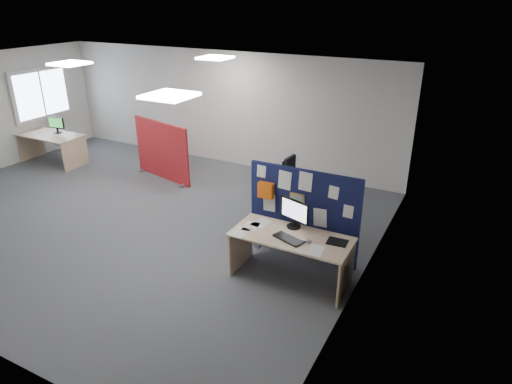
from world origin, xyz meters
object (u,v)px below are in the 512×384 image
at_px(navy_divider, 302,214).
at_px(monitor_second, 56,124).
at_px(main_desk, 292,245).
at_px(monitor_main, 294,212).
at_px(red_divider, 162,151).
at_px(second_desk, 53,141).
at_px(office_chair, 283,178).

distance_m(navy_divider, monitor_second, 7.23).
relative_size(main_desk, monitor_main, 3.53).
relative_size(navy_divider, red_divider, 1.05).
bearing_deg(monitor_second, navy_divider, -20.36).
height_order(main_desk, second_desk, same).
distance_m(navy_divider, main_desk, 0.69).
relative_size(main_desk, office_chair, 1.65).
height_order(navy_divider, second_desk, navy_divider).
height_order(monitor_main, office_chair, monitor_main).
bearing_deg(monitor_second, second_desk, -116.93).
xyz_separation_m(main_desk, red_divider, (-4.19, 2.34, 0.09)).
height_order(second_desk, monitor_second, monitor_second).
relative_size(second_desk, monitor_second, 3.72).
bearing_deg(monitor_second, office_chair, -7.78).
relative_size(navy_divider, office_chair, 1.72).
height_order(second_desk, office_chair, office_chair).
bearing_deg(office_chair, second_desk, -173.08).
height_order(red_divider, office_chair, red_divider).
distance_m(main_desk, monitor_second, 7.52).
height_order(monitor_main, monitor_second, monitor_main).
relative_size(main_desk, red_divider, 1.00).
distance_m(red_divider, second_desk, 3.09).
bearing_deg(main_desk, office_chair, 117.51).
bearing_deg(second_desk, monitor_main, -13.48).
xyz_separation_m(navy_divider, red_divider, (-4.07, 1.69, -0.10)).
bearing_deg(monitor_main, monitor_second, -176.85).
bearing_deg(monitor_main, main_desk, -52.83).
distance_m(main_desk, office_chair, 2.49).
xyz_separation_m(main_desk, office_chair, (-1.15, 2.21, 0.04)).
relative_size(red_divider, second_desk, 1.06).
distance_m(navy_divider, red_divider, 4.41).
bearing_deg(second_desk, main_desk, -14.98).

